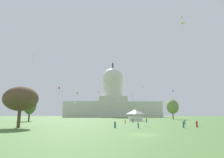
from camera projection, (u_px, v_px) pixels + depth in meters
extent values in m
plane|color=#4C7538|center=(144.00, 135.00, 31.14)|extent=(800.00, 800.00, 0.00)
cube|color=beige|center=(89.00, 110.00, 226.86)|extent=(57.97, 24.75, 18.52)
cube|color=beige|center=(136.00, 110.00, 228.95)|extent=(57.97, 24.75, 18.52)
cube|color=beige|center=(113.00, 107.00, 228.45)|extent=(33.55, 27.23, 24.37)
cylinder|color=beige|center=(113.00, 88.00, 232.88)|extent=(24.78, 24.78, 23.17)
sphere|color=beige|center=(113.00, 79.00, 235.04)|extent=(25.89, 25.89, 25.89)
cylinder|color=#2D3833|center=(113.00, 66.00, 238.13)|extent=(1.80, 1.80, 7.33)
cube|color=white|center=(135.00, 119.00, 96.41)|extent=(6.65, 5.27, 2.33)
pyramid|color=white|center=(135.00, 112.00, 97.08)|extent=(6.98, 5.53, 2.38)
cylinder|color=#4C3823|center=(173.00, 115.00, 126.46)|extent=(0.67, 0.67, 5.71)
ellipsoid|color=olive|center=(172.00, 107.00, 127.53)|extent=(10.16, 10.67, 9.58)
cylinder|color=#42301E|center=(29.00, 116.00, 93.82)|extent=(0.73, 0.73, 5.32)
ellipsoid|color=#4C6633|center=(30.00, 105.00, 94.87)|extent=(7.48, 8.41, 9.80)
cylinder|color=brown|center=(19.00, 117.00, 47.60)|extent=(0.80, 0.80, 5.42)
ellipsoid|color=brown|center=(21.00, 99.00, 48.45)|extent=(12.59, 12.18, 6.29)
cylinder|color=#3D5684|center=(146.00, 121.00, 79.96)|extent=(0.58, 0.58, 1.55)
sphere|color=#A37556|center=(146.00, 118.00, 80.13)|extent=(0.31, 0.31, 0.25)
cylinder|color=#3D5684|center=(115.00, 125.00, 47.51)|extent=(0.61, 0.61, 1.41)
sphere|color=brown|center=(115.00, 122.00, 47.66)|extent=(0.30, 0.30, 0.23)
cylinder|color=orange|center=(125.00, 122.00, 70.15)|extent=(0.36, 0.36, 1.23)
sphere|color=tan|center=(125.00, 120.00, 70.29)|extent=(0.22, 0.22, 0.20)
cylinder|color=#3D5684|center=(183.00, 125.00, 47.02)|extent=(0.54, 0.54, 1.48)
sphere|color=brown|center=(183.00, 121.00, 47.18)|extent=(0.29, 0.29, 0.21)
cylinder|color=red|center=(197.00, 124.00, 48.88)|extent=(0.65, 0.65, 1.49)
sphere|color=#A37556|center=(197.00, 121.00, 49.05)|extent=(0.35, 0.35, 0.26)
cylinder|color=#1E757A|center=(185.00, 122.00, 63.71)|extent=(0.46, 0.46, 1.46)
sphere|color=beige|center=(185.00, 120.00, 63.87)|extent=(0.36, 0.36, 0.25)
cylinder|color=#3D5684|center=(138.00, 125.00, 46.66)|extent=(0.40, 0.40, 1.25)
sphere|color=beige|center=(138.00, 122.00, 46.80)|extent=(0.28, 0.28, 0.22)
cylinder|color=#3D5684|center=(133.00, 121.00, 78.26)|extent=(0.67, 0.67, 1.37)
sphere|color=#A37556|center=(133.00, 119.00, 78.41)|extent=(0.32, 0.32, 0.23)
pyramid|color=gold|center=(97.00, 98.00, 155.07)|extent=(1.39, 1.39, 0.38)
cylinder|color=blue|center=(96.00, 101.00, 154.38)|extent=(0.51, 0.16, 3.10)
cube|color=orange|center=(77.00, 93.00, 123.66)|extent=(1.24, 1.23, 0.64)
cube|color=orange|center=(77.00, 93.00, 123.76)|extent=(1.24, 1.23, 0.64)
cylinder|color=orange|center=(77.00, 95.00, 123.52)|extent=(0.09, 0.19, 1.24)
cube|color=green|center=(112.00, 107.00, 206.15)|extent=(1.04, 0.94, 0.74)
cylinder|color=green|center=(112.00, 108.00, 205.96)|extent=(0.26, 0.07, 1.34)
cube|color=red|center=(98.00, 92.00, 168.57)|extent=(0.65, 0.83, 1.25)
cube|color=teal|center=(132.00, 94.00, 63.69)|extent=(0.34, 1.16, 1.07)
cylinder|color=teal|center=(133.00, 99.00, 63.38)|extent=(0.32, 0.10, 2.38)
cube|color=yellow|center=(182.00, 17.00, 107.61)|extent=(0.89, 0.89, 0.40)
cube|color=yellow|center=(182.00, 17.00, 107.68)|extent=(0.89, 0.89, 0.40)
cylinder|color=yellow|center=(182.00, 20.00, 107.28)|extent=(0.12, 0.08, 3.29)
cube|color=#8CD133|center=(143.00, 87.00, 172.22)|extent=(1.05, 0.98, 0.65)
cube|color=#8CD133|center=(143.00, 86.00, 172.32)|extent=(1.05, 0.98, 0.65)
cube|color=white|center=(130.00, 96.00, 202.27)|extent=(0.68, 0.09, 1.39)
cylinder|color=white|center=(130.00, 98.00, 202.00)|extent=(0.10, 0.13, 1.49)
pyramid|color=black|center=(112.00, 99.00, 183.49)|extent=(1.78, 0.96, 0.16)
cylinder|color=black|center=(112.00, 101.00, 182.79)|extent=(0.09, 0.10, 1.45)
cube|color=#D1339E|center=(59.00, 88.00, 84.04)|extent=(0.73, 0.78, 0.44)
cube|color=#D1339E|center=(59.00, 87.00, 84.13)|extent=(0.73, 0.78, 0.44)
cylinder|color=green|center=(59.00, 92.00, 83.74)|extent=(0.30, 0.13, 3.00)
cube|color=#33BCDB|center=(34.00, 55.00, 78.42)|extent=(0.35, 0.71, 1.02)
cylinder|color=orange|center=(33.00, 60.00, 78.07)|extent=(0.42, 0.27, 2.73)
cube|color=purple|center=(173.00, 91.00, 106.72)|extent=(0.57, 0.72, 1.05)
cube|color=blue|center=(74.00, 104.00, 154.90)|extent=(0.84, 0.86, 0.45)
cube|color=blue|center=(74.00, 103.00, 154.98)|extent=(0.84, 0.86, 0.45)
pyramid|color=gold|center=(182.00, 24.00, 72.47)|extent=(1.36, 1.55, 0.28)
cylinder|color=gold|center=(183.00, 29.00, 72.26)|extent=(0.33, 0.24, 2.91)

